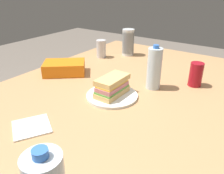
{
  "coord_description": "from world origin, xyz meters",
  "views": [
    {
      "loc": [
        -0.84,
        -0.54,
        1.23
      ],
      "look_at": [
        -0.08,
        -0.02,
        0.79
      ],
      "focal_mm": 35.78,
      "sensor_mm": 36.0,
      "label": 1
    }
  ],
  "objects_px": {
    "chip_bag": "(65,67)",
    "water_bottle_spare": "(154,68)",
    "soda_can_red": "(196,74)",
    "plastic_cup_stack": "(128,42)",
    "paper_plate": "(112,96)",
    "dining_table": "(118,103)",
    "soda_can_silver": "(101,49)",
    "sandwich": "(112,86)"
  },
  "relations": [
    {
      "from": "dining_table",
      "to": "plastic_cup_stack",
      "type": "bearing_deg",
      "value": 26.08
    },
    {
      "from": "paper_plate",
      "to": "soda_can_silver",
      "type": "xyz_separation_m",
      "value": [
        0.45,
        0.4,
        0.06
      ]
    },
    {
      "from": "paper_plate",
      "to": "soda_can_silver",
      "type": "relative_size",
      "value": 1.96
    },
    {
      "from": "soda_can_red",
      "to": "chip_bag",
      "type": "xyz_separation_m",
      "value": [
        -0.26,
        0.67,
        -0.03
      ]
    },
    {
      "from": "dining_table",
      "to": "paper_plate",
      "type": "xyz_separation_m",
      "value": [
        -0.08,
        -0.02,
        0.08
      ]
    },
    {
      "from": "chip_bag",
      "to": "soda_can_silver",
      "type": "relative_size",
      "value": 1.89
    },
    {
      "from": "chip_bag",
      "to": "water_bottle_spare",
      "type": "bearing_deg",
      "value": 153.11
    },
    {
      "from": "paper_plate",
      "to": "chip_bag",
      "type": "xyz_separation_m",
      "value": [
        0.09,
        0.39,
        0.03
      ]
    },
    {
      "from": "soda_can_red",
      "to": "chip_bag",
      "type": "distance_m",
      "value": 0.72
    },
    {
      "from": "plastic_cup_stack",
      "to": "water_bottle_spare",
      "type": "bearing_deg",
      "value": -136.13
    },
    {
      "from": "sandwich",
      "to": "soda_can_red",
      "type": "distance_m",
      "value": 0.44
    },
    {
      "from": "dining_table",
      "to": "water_bottle_spare",
      "type": "relative_size",
      "value": 7.55
    },
    {
      "from": "plastic_cup_stack",
      "to": "water_bottle_spare",
      "type": "distance_m",
      "value": 0.56
    },
    {
      "from": "sandwich",
      "to": "paper_plate",
      "type": "bearing_deg",
      "value": -154.3
    },
    {
      "from": "chip_bag",
      "to": "soda_can_silver",
      "type": "height_order",
      "value": "soda_can_silver"
    },
    {
      "from": "soda_can_red",
      "to": "paper_plate",
      "type": "bearing_deg",
      "value": 140.91
    },
    {
      "from": "chip_bag",
      "to": "soda_can_red",
      "type": "bearing_deg",
      "value": 161.7
    },
    {
      "from": "soda_can_red",
      "to": "water_bottle_spare",
      "type": "bearing_deg",
      "value": 131.38
    },
    {
      "from": "dining_table",
      "to": "paper_plate",
      "type": "bearing_deg",
      "value": -165.71
    },
    {
      "from": "soda_can_red",
      "to": "soda_can_silver",
      "type": "xyz_separation_m",
      "value": [
        0.1,
        0.68,
        0.0
      ]
    },
    {
      "from": "paper_plate",
      "to": "plastic_cup_stack",
      "type": "xyz_separation_m",
      "value": [
        0.6,
        0.28,
        0.09
      ]
    },
    {
      "from": "water_bottle_spare",
      "to": "soda_can_silver",
      "type": "bearing_deg",
      "value": 64.02
    },
    {
      "from": "dining_table",
      "to": "chip_bag",
      "type": "distance_m",
      "value": 0.39
    },
    {
      "from": "sandwich",
      "to": "plastic_cup_stack",
      "type": "relative_size",
      "value": 0.99
    },
    {
      "from": "chip_bag",
      "to": "water_bottle_spare",
      "type": "xyz_separation_m",
      "value": [
        0.11,
        -0.51,
        0.07
      ]
    },
    {
      "from": "paper_plate",
      "to": "water_bottle_spare",
      "type": "relative_size",
      "value": 1.09
    },
    {
      "from": "soda_can_silver",
      "to": "water_bottle_spare",
      "type": "bearing_deg",
      "value": -115.98
    },
    {
      "from": "dining_table",
      "to": "sandwich",
      "type": "height_order",
      "value": "sandwich"
    },
    {
      "from": "paper_plate",
      "to": "soda_can_red",
      "type": "height_order",
      "value": "soda_can_red"
    },
    {
      "from": "sandwich",
      "to": "soda_can_silver",
      "type": "bearing_deg",
      "value": 41.85
    },
    {
      "from": "paper_plate",
      "to": "soda_can_red",
      "type": "distance_m",
      "value": 0.45
    },
    {
      "from": "dining_table",
      "to": "plastic_cup_stack",
      "type": "height_order",
      "value": "plastic_cup_stack"
    },
    {
      "from": "sandwich",
      "to": "water_bottle_spare",
      "type": "distance_m",
      "value": 0.23
    },
    {
      "from": "soda_can_red",
      "to": "plastic_cup_stack",
      "type": "relative_size",
      "value": 0.66
    },
    {
      "from": "paper_plate",
      "to": "plastic_cup_stack",
      "type": "height_order",
      "value": "plastic_cup_stack"
    },
    {
      "from": "dining_table",
      "to": "soda_can_red",
      "type": "height_order",
      "value": "soda_can_red"
    },
    {
      "from": "sandwich",
      "to": "plastic_cup_stack",
      "type": "height_order",
      "value": "plastic_cup_stack"
    },
    {
      "from": "dining_table",
      "to": "water_bottle_spare",
      "type": "height_order",
      "value": "water_bottle_spare"
    },
    {
      "from": "chip_bag",
      "to": "water_bottle_spare",
      "type": "distance_m",
      "value": 0.52
    },
    {
      "from": "dining_table",
      "to": "water_bottle_spare",
      "type": "distance_m",
      "value": 0.25
    },
    {
      "from": "plastic_cup_stack",
      "to": "dining_table",
      "type": "bearing_deg",
      "value": -153.92
    },
    {
      "from": "plastic_cup_stack",
      "to": "soda_can_silver",
      "type": "xyz_separation_m",
      "value": [
        -0.15,
        0.12,
        -0.03
      ]
    }
  ]
}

